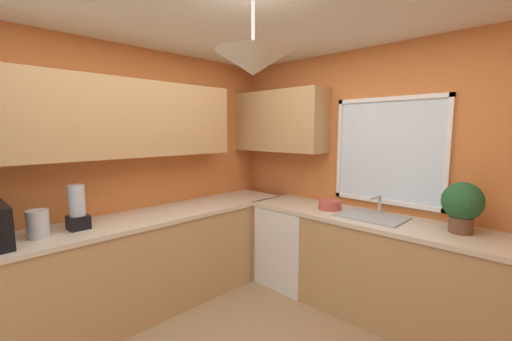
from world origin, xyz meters
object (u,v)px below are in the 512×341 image
kettle (38,224)px  sink_assembly (372,216)px  blender_appliance (77,209)px  potted_plant (462,204)px  bowl (330,205)px  dishwasher (293,245)px

kettle → sink_assembly: (1.51, 2.27, -0.09)m
kettle → blender_appliance: (-0.02, 0.28, 0.06)m
kettle → potted_plant: bearing=46.4°
kettle → bowl: kettle is taller
sink_assembly → potted_plant: potted_plant is taller
potted_plant → blender_appliance: bearing=-137.5°
dishwasher → bowl: (0.44, 0.03, 0.52)m
dishwasher → sink_assembly: size_ratio=1.50×
dishwasher → blender_appliance: size_ratio=2.39×
kettle → dishwasher: bearing=74.0°
dishwasher → kettle: bearing=-106.0°
dishwasher → kettle: size_ratio=4.15×
sink_assembly → bowl: size_ratio=2.58×
sink_assembly → blender_appliance: (-1.53, -1.99, 0.15)m
dishwasher → kettle: (-0.64, -2.23, 0.58)m
kettle → potted_plant: 3.20m
potted_plant → bowl: potted_plant is taller
dishwasher → sink_assembly: bearing=2.4°
sink_assembly → bowl: 0.44m
kettle → sink_assembly: kettle is taller
potted_plant → blender_appliance: size_ratio=1.10×
sink_assembly → potted_plant: 0.73m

